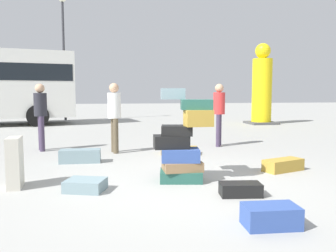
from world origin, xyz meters
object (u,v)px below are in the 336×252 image
at_px(suitcase_tower, 182,144).
at_px(person_bearded_onlooker, 219,109).
at_px(suitcase_black_foreground_far, 240,189).
at_px(suitcase_tan_behind_tower, 283,165).
at_px(suitcase_slate_foreground_near, 80,156).
at_px(person_tourist_with_camera, 41,111).
at_px(lamp_post, 63,39).
at_px(suitcase_slate_right_side, 85,185).
at_px(suitcase_navy_left_side, 271,216).
at_px(yellow_dummy_statue, 262,89).
at_px(person_passerby_in_red, 114,111).
at_px(suitcase_tan_upright_blue, 179,150).
at_px(suitcase_cream_white_trunk, 15,163).

distance_m(suitcase_tower, person_bearded_onlooker, 3.73).
bearing_deg(suitcase_black_foreground_far, suitcase_tan_behind_tower, 51.45).
xyz_separation_m(suitcase_slate_foreground_near, person_tourist_with_camera, (-1.02, 1.62, 0.83)).
relative_size(person_tourist_with_camera, lamp_post, 0.26).
distance_m(suitcase_slate_right_side, person_bearded_onlooker, 4.88).
bearing_deg(suitcase_slate_right_side, suitcase_tan_behind_tower, 29.31).
xyz_separation_m(suitcase_navy_left_side, suitcase_slate_foreground_near, (-2.20, 3.73, 0.02)).
height_order(person_bearded_onlooker, yellow_dummy_statue, yellow_dummy_statue).
bearing_deg(suitcase_slate_right_side, suitcase_tower, 30.15).
relative_size(suitcase_tan_behind_tower, person_tourist_with_camera, 0.46).
bearing_deg(person_passerby_in_red, person_bearded_onlooker, 88.92).
height_order(suitcase_navy_left_side, suitcase_tan_behind_tower, suitcase_navy_left_side).
distance_m(suitcase_tan_behind_tower, person_tourist_with_camera, 5.59).
bearing_deg(person_passerby_in_red, suitcase_tan_behind_tower, 38.19).
distance_m(suitcase_black_foreground_far, person_bearded_onlooker, 4.44).
bearing_deg(suitcase_tan_upright_blue, person_tourist_with_camera, -179.35).
bearing_deg(suitcase_tower, suitcase_cream_white_trunk, 178.81).
xyz_separation_m(suitcase_slate_foreground_near, person_bearded_onlooker, (3.40, 1.55, 0.84)).
bearing_deg(suitcase_navy_left_side, suitcase_slate_right_side, 143.20).
height_order(suitcase_tan_upright_blue, suitcase_black_foreground_far, suitcase_black_foreground_far).
distance_m(suitcase_cream_white_trunk, suitcase_slate_right_side, 1.12).
bearing_deg(person_passerby_in_red, suitcase_navy_left_side, 5.34).
bearing_deg(lamp_post, person_tourist_with_camera, -86.81).
bearing_deg(suitcase_tan_behind_tower, person_tourist_with_camera, 128.29).
bearing_deg(yellow_dummy_statue, person_tourist_with_camera, -145.49).
height_order(suitcase_tan_upright_blue, suitcase_cream_white_trunk, suitcase_cream_white_trunk).
relative_size(suitcase_navy_left_side, person_bearded_onlooker, 0.35).
height_order(suitcase_cream_white_trunk, person_passerby_in_red, person_passerby_in_red).
xyz_separation_m(suitcase_tan_behind_tower, person_bearded_onlooker, (-0.21, 2.94, 0.86)).
height_order(person_bearded_onlooker, person_tourist_with_camera, person_bearded_onlooker).
xyz_separation_m(suitcase_slate_foreground_near, suitcase_slate_right_side, (0.22, -2.05, -0.05)).
bearing_deg(suitcase_slate_foreground_near, suitcase_black_foreground_far, -47.14).
xyz_separation_m(suitcase_tan_behind_tower, person_tourist_with_camera, (-4.63, 3.01, 0.86)).
height_order(suitcase_navy_left_side, yellow_dummy_statue, yellow_dummy_statue).
height_order(suitcase_tan_behind_tower, suitcase_slate_right_side, suitcase_tan_behind_tower).
relative_size(suitcase_slate_foreground_near, suitcase_tan_behind_tower, 1.07).
relative_size(suitcase_navy_left_side, person_tourist_with_camera, 0.35).
xyz_separation_m(suitcase_tower, lamp_post, (-3.24, 12.81, 3.45)).
bearing_deg(suitcase_slate_right_side, suitcase_tan_upright_blue, 72.13).
height_order(suitcase_cream_white_trunk, suitcase_black_foreground_far, suitcase_cream_white_trunk).
bearing_deg(suitcase_slate_foreground_near, person_passerby_in_red, 57.44).
xyz_separation_m(suitcase_black_foreground_far, suitcase_tan_behind_tower, (1.32, 1.27, 0.02)).
bearing_deg(suitcase_tan_behind_tower, suitcase_navy_left_side, -139.99).
bearing_deg(suitcase_slate_foreground_near, lamp_post, 99.97).
bearing_deg(lamp_post, suitcase_slate_foreground_near, -82.05).
bearing_deg(suitcase_black_foreground_far, lamp_post, 113.23).
relative_size(suitcase_navy_left_side, lamp_post, 0.09).
bearing_deg(person_tourist_with_camera, suitcase_cream_white_trunk, -12.73).
height_order(suitcase_black_foreground_far, suitcase_tan_behind_tower, suitcase_tan_behind_tower).
relative_size(suitcase_tan_upright_blue, lamp_post, 0.12).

